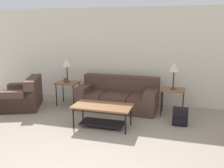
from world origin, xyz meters
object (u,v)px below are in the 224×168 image
at_px(couch, 118,97).
at_px(table_lamp_right, 174,68).
at_px(backpack, 180,117).
at_px(table_lamp_left, 67,63).
at_px(coffee_table, 103,111).
at_px(armchair, 24,97).
at_px(side_table_right, 173,92).
at_px(side_table_left, 68,85).

height_order(couch, table_lamp_right, table_lamp_right).
bearing_deg(backpack, table_lamp_left, 167.85).
bearing_deg(coffee_table, table_lamp_right, 40.99).
height_order(armchair, side_table_right, armchair).
distance_m(table_lamp_left, backpack, 3.18).
bearing_deg(side_table_left, table_lamp_right, -0.00).
distance_m(coffee_table, table_lamp_left, 1.99).
bearing_deg(coffee_table, side_table_left, 139.11).
xyz_separation_m(side_table_right, backpack, (0.21, -0.64, -0.38)).
relative_size(couch, backpack, 5.54).
bearing_deg(table_lamp_left, side_table_left, 116.57).
distance_m(couch, coffee_table, 1.28).
bearing_deg(side_table_right, couch, 176.65).
relative_size(couch, table_lamp_left, 3.19).
relative_size(coffee_table, backpack, 3.32).
height_order(side_table_left, side_table_right, same).
bearing_deg(table_lamp_left, coffee_table, -40.89).
xyz_separation_m(couch, coffee_table, (0.00, -1.28, 0.05)).
height_order(table_lamp_left, table_lamp_right, same).
xyz_separation_m(side_table_left, table_lamp_right, (2.76, -0.00, 0.58)).
distance_m(couch, side_table_right, 1.41).
bearing_deg(side_table_left, coffee_table, -40.89).
height_order(couch, side_table_left, couch).
relative_size(armchair, table_lamp_left, 2.08).
bearing_deg(table_lamp_left, armchair, -151.98).
xyz_separation_m(couch, side_table_right, (1.38, -0.08, 0.27)).
bearing_deg(coffee_table, backpack, 19.43).
xyz_separation_m(couch, table_lamp_left, (-1.38, -0.08, 0.85)).
xyz_separation_m(armchair, table_lamp_left, (1.02, 0.54, 0.86)).
xyz_separation_m(armchair, backpack, (3.98, -0.10, -0.11)).
relative_size(couch, table_lamp_right, 3.19).
bearing_deg(couch, side_table_left, -176.66).
bearing_deg(couch, table_lamp_right, -3.35).
relative_size(armchair, side_table_right, 2.13).
relative_size(coffee_table, side_table_left, 1.96).
distance_m(couch, table_lamp_right, 1.62).
xyz_separation_m(table_lamp_left, table_lamp_right, (2.76, 0.00, 0.00)).
xyz_separation_m(couch, backpack, (1.58, -0.72, -0.11)).
bearing_deg(couch, backpack, -24.42).
height_order(coffee_table, table_lamp_right, table_lamp_right).
bearing_deg(side_table_left, table_lamp_left, -63.43).
bearing_deg(table_lamp_left, couch, 3.34).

